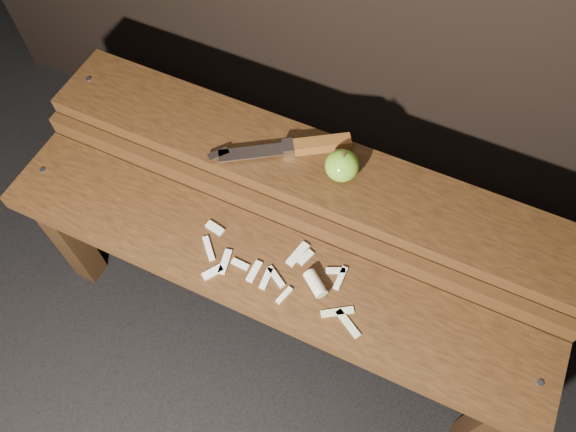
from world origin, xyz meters
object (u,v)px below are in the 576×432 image
at_px(bench_rear_tier, 308,187).
at_px(knife, 304,146).
at_px(apple, 342,166).
at_px(bench_front_tier, 264,283).

bearing_deg(bench_rear_tier, knife, 132.44).
bearing_deg(knife, apple, -14.53).
bearing_deg(bench_front_tier, knife, 95.95).
xyz_separation_m(apple, knife, (-0.10, 0.02, -0.02)).
bearing_deg(bench_rear_tier, apple, 3.57).
bearing_deg(bench_rear_tier, bench_front_tier, -90.00).
height_order(bench_front_tier, knife, knife).
xyz_separation_m(bench_rear_tier, apple, (0.07, 0.00, 0.12)).
bearing_deg(apple, bench_rear_tier, -176.43).
relative_size(bench_rear_tier, knife, 4.49).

